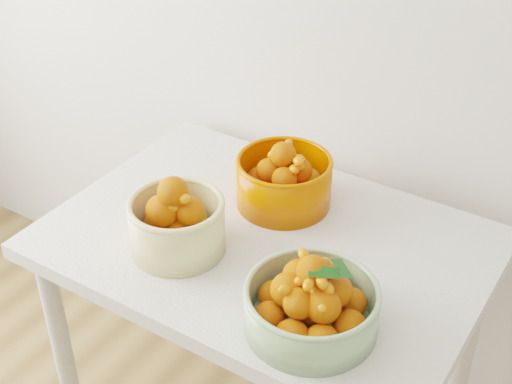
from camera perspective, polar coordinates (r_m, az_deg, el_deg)
table at (r=1.72m, az=0.78°, el=-6.19°), size 1.00×0.70×0.75m
bowl_cream at (r=1.59m, az=-6.38°, el=-2.48°), size 0.29×0.29×0.19m
bowl_green at (r=1.40m, az=4.46°, el=-8.96°), size 0.34×0.34×0.17m
bowl_orange at (r=1.74m, az=2.22°, el=0.94°), size 0.24×0.24×0.17m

